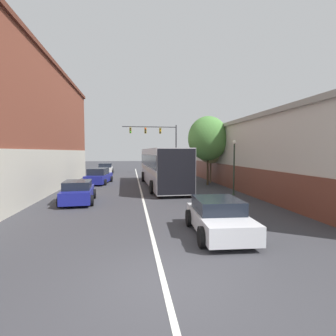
# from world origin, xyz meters

# --- Properties ---
(ground_plane) EXTENTS (160.00, 160.00, 0.00)m
(ground_plane) POSITION_xyz_m (0.00, 0.00, 0.00)
(ground_plane) COLOR #38383D
(lane_center_line) EXTENTS (0.14, 46.80, 0.01)m
(lane_center_line) POSITION_xyz_m (0.00, 17.40, 0.00)
(lane_center_line) COLOR silver
(lane_center_line) RESTS_ON ground_plane
(building_right_storefront) EXTENTS (9.25, 29.06, 5.55)m
(building_right_storefront) POSITION_xyz_m (11.91, 15.73, 2.90)
(building_right_storefront) COLOR beige
(building_right_storefront) RESTS_ON ground_plane
(bus) EXTENTS (3.22, 12.98, 3.32)m
(bus) POSITION_xyz_m (1.93, 16.98, 1.87)
(bus) COLOR #B7B7BC
(bus) RESTS_ON ground_plane
(hatchback_foreground) EXTENTS (2.17, 3.99, 1.31)m
(hatchback_foreground) POSITION_xyz_m (2.46, 3.33, 0.63)
(hatchback_foreground) COLOR silver
(hatchback_foreground) RESTS_ON ground_plane
(parked_car_left_near) EXTENTS (2.15, 4.03, 1.33)m
(parked_car_left_near) POSITION_xyz_m (-3.91, 10.31, 0.64)
(parked_car_left_near) COLOR navy
(parked_car_left_near) RESTS_ON ground_plane
(parked_car_left_mid) EXTENTS (2.25, 4.20, 1.46)m
(parked_car_left_mid) POSITION_xyz_m (-4.29, 31.33, 0.69)
(parked_car_left_mid) COLOR silver
(parked_car_left_mid) RESTS_ON ground_plane
(parked_car_left_far) EXTENTS (2.39, 4.80, 1.49)m
(parked_car_left_far) POSITION_xyz_m (-3.82, 19.79, 0.70)
(parked_car_left_far) COLOR navy
(parked_car_left_far) RESTS_ON ground_plane
(traffic_signal_gantry) EXTENTS (7.61, 0.36, 6.81)m
(traffic_signal_gantry) POSITION_xyz_m (3.15, 30.78, 5.04)
(traffic_signal_gantry) COLOR #333338
(traffic_signal_gantry) RESTS_ON ground_plane
(street_lamp) EXTENTS (0.29, 0.29, 3.88)m
(street_lamp) POSITION_xyz_m (6.45, 11.69, 2.11)
(street_lamp) COLOR #233323
(street_lamp) RESTS_ON ground_plane
(street_tree_near) EXTENTS (3.67, 3.30, 6.28)m
(street_tree_near) POSITION_xyz_m (6.22, 17.32, 4.26)
(street_tree_near) COLOR #3D2D1E
(street_tree_near) RESTS_ON ground_plane
(street_tree_far) EXTENTS (3.11, 2.80, 5.34)m
(street_tree_far) POSITION_xyz_m (6.98, 18.90, 3.63)
(street_tree_far) COLOR brown
(street_tree_far) RESTS_ON ground_plane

